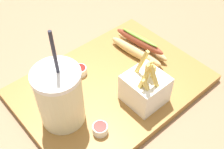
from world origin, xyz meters
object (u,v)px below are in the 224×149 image
object	(u,v)px
soda_cup	(60,97)
hot_dog_1	(139,47)
ketchup_cup_1	(100,129)
fries_basket	(145,88)
ketchup_cup_2	(80,70)

from	to	relation	value
soda_cup	hot_dog_1	xyz separation A→B (m)	(0.27, 0.04, -0.05)
ketchup_cup_1	fries_basket	bearing A→B (deg)	0.90
hot_dog_1	ketchup_cup_2	bearing A→B (deg)	165.61
soda_cup	ketchup_cup_1	world-z (taller)	soda_cup
fries_basket	ketchup_cup_2	distance (m)	0.18
fries_basket	ketchup_cup_1	size ratio (longest dim) A/B	4.35
soda_cup	ketchup_cup_1	xyz separation A→B (m)	(0.04, -0.08, -0.06)
soda_cup	ketchup_cup_1	size ratio (longest dim) A/B	7.16
fries_basket	hot_dog_1	distance (m)	0.16
fries_basket	hot_dog_1	world-z (taller)	fries_basket
ketchup_cup_2	soda_cup	bearing A→B (deg)	-141.86
soda_cup	ketchup_cup_2	distance (m)	0.15
ketchup_cup_1	ketchup_cup_2	size ratio (longest dim) A/B	0.95
soda_cup	hot_dog_1	distance (m)	0.28
fries_basket	ketchup_cup_2	bearing A→B (deg)	110.34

